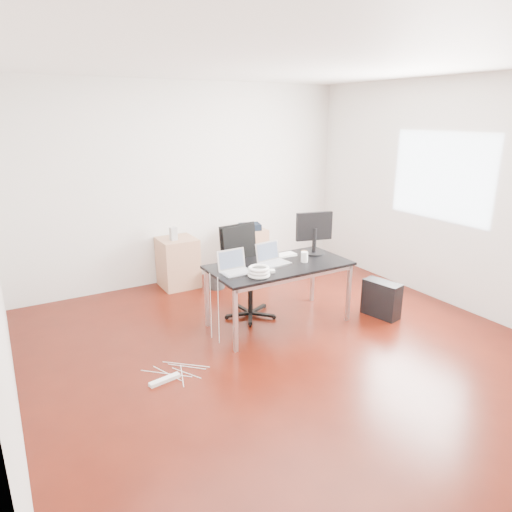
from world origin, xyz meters
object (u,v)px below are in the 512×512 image
office_chair (246,267)px  pc_tower (381,299)px  desk (279,269)px  filing_cabinet_right (247,251)px  filing_cabinet_left (178,262)px

office_chair → pc_tower: office_chair is taller
desk → office_chair: size_ratio=1.48×
office_chair → filing_cabinet_right: 1.54m
desk → pc_tower: 1.35m
office_chair → filing_cabinet_right: size_ratio=1.54×
pc_tower → desk: bearing=146.9°
desk → filing_cabinet_left: (-0.57, 1.75, -0.33)m
filing_cabinet_left → pc_tower: (1.75, -2.20, -0.13)m
filing_cabinet_right → filing_cabinet_left: bearing=180.0°
office_chair → pc_tower: (1.38, -0.88, -0.39)m
desk → pc_tower: desk is taller
office_chair → filing_cabinet_right: (0.75, 1.33, -0.26)m
desk → office_chair: bearing=115.4°
filing_cabinet_left → desk: bearing=-72.0°
desk → pc_tower: (1.18, -0.46, -0.46)m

